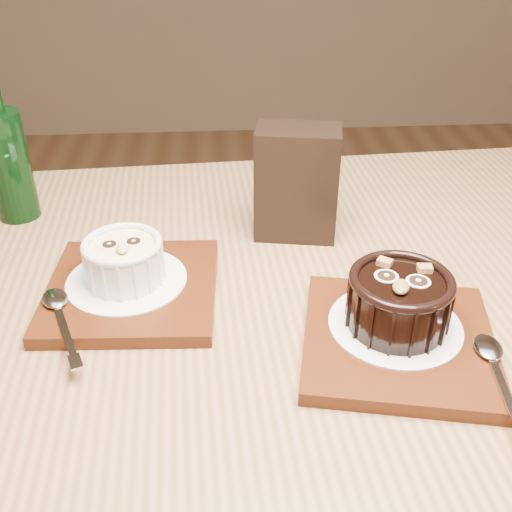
{
  "coord_description": "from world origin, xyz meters",
  "views": [
    {
      "loc": [
        -0.15,
        -0.53,
        1.14
      ],
      "look_at": [
        -0.12,
        -0.02,
        0.81
      ],
      "focal_mm": 42.0,
      "sensor_mm": 36.0,
      "label": 1
    }
  ],
  "objects_px": {
    "tray_right": "(398,341)",
    "condiment_stand": "(297,183)",
    "table": "(263,379)",
    "tray_left": "(132,289)",
    "ramekin_dark": "(399,299)",
    "ramekin_white": "(124,259)",
    "green_bottle": "(8,162)"
  },
  "relations": [
    {
      "from": "ramekin_white",
      "to": "green_bottle",
      "type": "xyz_separation_m",
      "value": [
        -0.16,
        0.19,
        0.03
      ]
    },
    {
      "from": "table",
      "to": "tray_left",
      "type": "height_order",
      "value": "tray_left"
    },
    {
      "from": "tray_left",
      "to": "ramekin_dark",
      "type": "relative_size",
      "value": 1.81
    },
    {
      "from": "table",
      "to": "green_bottle",
      "type": "xyz_separation_m",
      "value": [
        -0.31,
        0.24,
        0.17
      ]
    },
    {
      "from": "table",
      "to": "condiment_stand",
      "type": "xyz_separation_m",
      "value": [
        0.05,
        0.17,
        0.16
      ]
    },
    {
      "from": "tray_right",
      "to": "ramekin_dark",
      "type": "relative_size",
      "value": 1.81
    },
    {
      "from": "ramekin_dark",
      "to": "green_bottle",
      "type": "distance_m",
      "value": 0.52
    },
    {
      "from": "tray_left",
      "to": "ramekin_white",
      "type": "relative_size",
      "value": 2.11
    },
    {
      "from": "tray_right",
      "to": "green_bottle",
      "type": "relative_size",
      "value": 0.89
    },
    {
      "from": "ramekin_white",
      "to": "ramekin_dark",
      "type": "relative_size",
      "value": 0.86
    },
    {
      "from": "table",
      "to": "ramekin_white",
      "type": "relative_size",
      "value": 14.59
    },
    {
      "from": "tray_right",
      "to": "condiment_stand",
      "type": "height_order",
      "value": "condiment_stand"
    },
    {
      "from": "tray_left",
      "to": "green_bottle",
      "type": "height_order",
      "value": "green_bottle"
    },
    {
      "from": "ramekin_dark",
      "to": "tray_left",
      "type": "bearing_deg",
      "value": -177.95
    },
    {
      "from": "ramekin_dark",
      "to": "condiment_stand",
      "type": "xyz_separation_m",
      "value": [
        -0.07,
        0.21,
        0.02
      ]
    },
    {
      "from": "tray_left",
      "to": "ramekin_white",
      "type": "xyz_separation_m",
      "value": [
        -0.01,
        0.01,
        0.04
      ]
    },
    {
      "from": "ramekin_white",
      "to": "green_bottle",
      "type": "height_order",
      "value": "green_bottle"
    },
    {
      "from": "ramekin_white",
      "to": "green_bottle",
      "type": "bearing_deg",
      "value": 120.8
    },
    {
      "from": "table",
      "to": "ramekin_dark",
      "type": "height_order",
      "value": "ramekin_dark"
    },
    {
      "from": "tray_right",
      "to": "condiment_stand",
      "type": "relative_size",
      "value": 1.29
    },
    {
      "from": "table",
      "to": "ramekin_dark",
      "type": "bearing_deg",
      "value": -19.28
    },
    {
      "from": "tray_left",
      "to": "tray_right",
      "type": "relative_size",
      "value": 1.0
    },
    {
      "from": "condiment_stand",
      "to": "green_bottle",
      "type": "xyz_separation_m",
      "value": [
        -0.36,
        0.07,
        0.01
      ]
    },
    {
      "from": "tray_right",
      "to": "ramekin_dark",
      "type": "distance_m",
      "value": 0.04
    },
    {
      "from": "green_bottle",
      "to": "table",
      "type": "bearing_deg",
      "value": -37.63
    },
    {
      "from": "tray_left",
      "to": "green_bottle",
      "type": "relative_size",
      "value": 0.89
    },
    {
      "from": "table",
      "to": "tray_right",
      "type": "distance_m",
      "value": 0.17
    },
    {
      "from": "tray_left",
      "to": "ramekin_dark",
      "type": "height_order",
      "value": "ramekin_dark"
    },
    {
      "from": "table",
      "to": "ramekin_white",
      "type": "height_order",
      "value": "ramekin_white"
    },
    {
      "from": "tray_left",
      "to": "condiment_stand",
      "type": "bearing_deg",
      "value": 32.36
    },
    {
      "from": "ramekin_dark",
      "to": "tray_right",
      "type": "bearing_deg",
      "value": -68.66
    },
    {
      "from": "tray_left",
      "to": "ramekin_dark",
      "type": "xyz_separation_m",
      "value": [
        0.27,
        -0.09,
        0.04
      ]
    }
  ]
}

